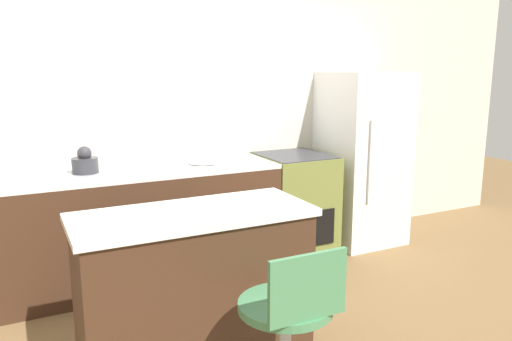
% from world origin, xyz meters
% --- Properties ---
extents(ground_plane, '(14.00, 14.00, 0.00)m').
position_xyz_m(ground_plane, '(0.00, 0.00, 0.00)').
color(ground_plane, brown).
extents(wall_back, '(8.00, 0.06, 2.60)m').
position_xyz_m(wall_back, '(0.00, 0.71, 1.30)').
color(wall_back, beige).
rests_on(wall_back, ground_plane).
extents(back_counter, '(2.26, 0.66, 0.91)m').
position_xyz_m(back_counter, '(-0.34, 0.35, 0.45)').
color(back_counter, '#422819').
rests_on(back_counter, ground_plane).
extents(kitchen_island, '(1.32, 0.56, 0.90)m').
position_xyz_m(kitchen_island, '(-0.30, -0.92, 0.45)').
color(kitchen_island, '#422819').
rests_on(kitchen_island, ground_plane).
extents(oven_range, '(0.61, 0.67, 0.91)m').
position_xyz_m(oven_range, '(1.11, 0.35, 0.45)').
color(oven_range, olive).
rests_on(oven_range, ground_plane).
extents(refrigerator, '(0.69, 0.71, 1.64)m').
position_xyz_m(refrigerator, '(1.85, 0.34, 0.82)').
color(refrigerator, silver).
rests_on(refrigerator, ground_plane).
extents(stool_chair, '(0.46, 0.46, 0.89)m').
position_xyz_m(stool_chair, '(-0.05, -1.55, 0.43)').
color(stool_chair, '#B7B7BC').
rests_on(stool_chair, ground_plane).
extents(kettle, '(0.19, 0.19, 0.20)m').
position_xyz_m(kettle, '(-0.68, 0.36, 0.99)').
color(kettle, '#333338').
rests_on(kettle, back_counter).
extents(mixing_bowl, '(0.26, 0.26, 0.07)m').
position_xyz_m(mixing_bowl, '(0.25, 0.36, 0.95)').
color(mixing_bowl, white).
rests_on(mixing_bowl, back_counter).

